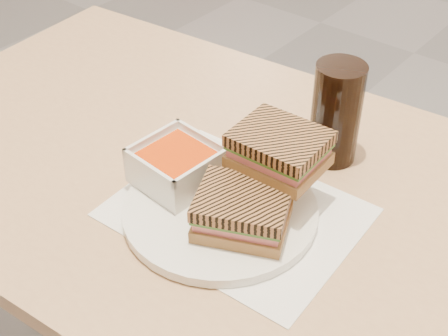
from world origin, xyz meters
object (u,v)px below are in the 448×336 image
Objects in this scene: main_table at (223,229)px; plate at (220,210)px; soup_bowl at (177,166)px; cola_glass at (336,113)px; panini_lower at (243,210)px.

plate reaches higher than main_table.
cola_glass is (0.13, 0.21, 0.04)m from soup_bowl.
panini_lower reaches higher than main_table.
main_table is at bearing -124.85° from cola_glass.
main_table is at bearing 126.41° from plate.
cola_glass is (0.00, 0.23, 0.04)m from panini_lower.
main_table is at bearing 140.53° from panini_lower.
main_table is at bearing 64.41° from soup_bowl.
cola_glass reaches higher than soup_bowl.
plate is 0.23m from cola_glass.
plate is 0.09m from soup_bowl.
panini_lower is (0.10, -0.08, 0.16)m from main_table.
plate is 1.82× the size of panini_lower.
main_table is 8.26× the size of panini_lower.
cola_glass is at bearing 77.33° from plate.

